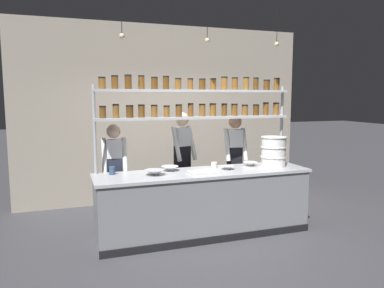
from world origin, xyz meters
name	(u,v)px	position (x,y,z in m)	size (l,w,h in m)	color
ground_plane	(204,234)	(0.00, 0.00, 0.00)	(40.00, 40.00, 0.00)	#3D3D42
back_wall	(165,114)	(0.00, 2.04, 1.64)	(5.47, 0.12, 3.27)	#9E9384
prep_counter	(204,203)	(0.00, 0.00, 0.46)	(3.07, 0.76, 0.92)	gray
spice_shelf_unit	(196,105)	(0.00, 0.33, 1.84)	(2.95, 0.28, 2.26)	#ADAFB5
chef_left	(115,171)	(-1.17, 0.59, 0.89)	(0.37, 0.29, 1.57)	black
chef_center	(182,158)	(-0.07, 0.78, 1.00)	(0.41, 0.34, 1.72)	black
chef_right	(235,158)	(0.79, 0.64, 0.96)	(0.39, 0.32, 1.67)	black
container_stack	(273,151)	(1.13, 0.02, 1.14)	(0.39, 0.39, 0.45)	white
cutting_board	(203,172)	(-0.06, -0.12, 0.93)	(0.40, 0.26, 0.02)	silver
prep_bowl_near_left	(155,173)	(-0.72, -0.02, 0.96)	(0.27, 0.27, 0.07)	#B2B7BC
prep_bowl_center_front	(170,169)	(-0.44, 0.19, 0.95)	(0.25, 0.25, 0.07)	white
prep_bowl_center_back	(228,168)	(0.37, 0.02, 0.95)	(0.20, 0.20, 0.05)	silver
prep_bowl_near_right	(250,164)	(0.81, 0.16, 0.95)	(0.22, 0.22, 0.06)	silver
serving_cup_front	(112,171)	(-1.25, 0.21, 0.97)	(0.08, 0.08, 0.11)	#334C70
serving_cup_by_board	(214,165)	(0.22, 0.16, 0.97)	(0.09, 0.09, 0.09)	silver
pendant_light_row	(206,39)	(0.02, 0.00, 2.74)	(2.30, 0.07, 0.54)	black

